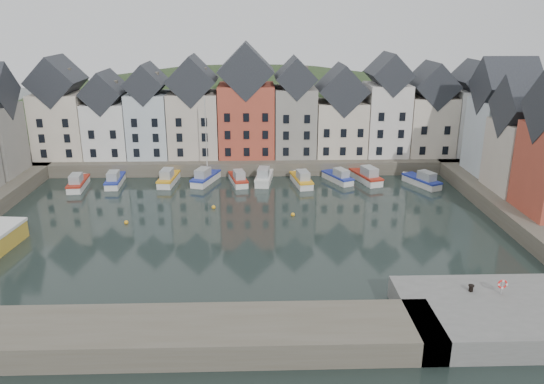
{
  "coord_description": "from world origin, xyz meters",
  "views": [
    {
      "loc": [
        1.52,
        -56.06,
        23.51
      ],
      "look_at": [
        3.45,
        6.0,
        2.79
      ],
      "focal_mm": 35.0,
      "sensor_mm": 36.0,
      "label": 1
    }
  ],
  "objects_px": {
    "boat_a": "(78,183)",
    "boat_d": "(205,177)",
    "life_ring_post": "(502,285)",
    "mooring_bollard": "(471,288)"
  },
  "relations": [
    {
      "from": "boat_d",
      "to": "life_ring_post",
      "type": "xyz_separation_m",
      "value": [
        27.35,
        -37.43,
        2.02
      ]
    },
    {
      "from": "boat_a",
      "to": "life_ring_post",
      "type": "distance_m",
      "value": 57.56
    },
    {
      "from": "boat_a",
      "to": "mooring_bollard",
      "type": "distance_m",
      "value": 55.42
    },
    {
      "from": "mooring_bollard",
      "to": "boat_a",
      "type": "bearing_deg",
      "value": 141.0
    },
    {
      "from": "boat_d",
      "to": "life_ring_post",
      "type": "height_order",
      "value": "boat_d"
    },
    {
      "from": "mooring_bollard",
      "to": "boat_d",
      "type": "bearing_deg",
      "value": 124.19
    },
    {
      "from": "boat_a",
      "to": "boat_d",
      "type": "bearing_deg",
      "value": 1.69
    },
    {
      "from": "boat_a",
      "to": "life_ring_post",
      "type": "bearing_deg",
      "value": -42.75
    },
    {
      "from": "mooring_bollard",
      "to": "life_ring_post",
      "type": "height_order",
      "value": "life_ring_post"
    },
    {
      "from": "mooring_bollard",
      "to": "life_ring_post",
      "type": "xyz_separation_m",
      "value": [
        2.29,
        -0.53,
        0.55
      ]
    }
  ]
}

